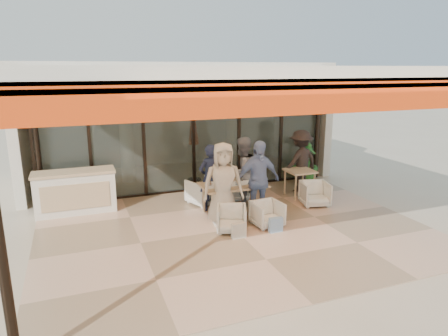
{
  "coord_description": "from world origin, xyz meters",
  "views": [
    {
      "loc": [
        -3.04,
        -7.36,
        3.38
      ],
      "look_at": [
        0.1,
        0.9,
        1.15
      ],
      "focal_mm": 32.0,
      "sensor_mm": 36.0,
      "label": 1
    }
  ],
  "objects_px": {
    "host_counter": "(75,192)",
    "chair_near_left": "(231,218)",
    "chair_far_left": "(204,190)",
    "side_chair": "(315,193)",
    "diner_cream": "(223,184)",
    "side_table": "(300,174)",
    "chair_near_right": "(267,213)",
    "standing_woman": "(300,161)",
    "diner_grey": "(242,172)",
    "diner_periwinkle": "(258,180)",
    "chair_far_right": "(234,188)",
    "dining_table": "(233,186)",
    "diner_navy": "(210,178)",
    "potted_palm": "(305,162)"
  },
  "relations": [
    {
      "from": "chair_near_left",
      "to": "side_chair",
      "type": "xyz_separation_m",
      "value": [
        2.57,
        0.79,
        0.03
      ]
    },
    {
      "from": "chair_far_left",
      "to": "side_chair",
      "type": "xyz_separation_m",
      "value": [
        2.57,
        -1.11,
        -0.02
      ]
    },
    {
      "from": "chair_far_right",
      "to": "chair_near_right",
      "type": "distance_m",
      "value": 1.9
    },
    {
      "from": "chair_far_left",
      "to": "side_table",
      "type": "distance_m",
      "value": 2.61
    },
    {
      "from": "chair_near_left",
      "to": "diner_grey",
      "type": "bearing_deg",
      "value": 80.61
    },
    {
      "from": "chair_far_left",
      "to": "diner_cream",
      "type": "height_order",
      "value": "diner_cream"
    },
    {
      "from": "host_counter",
      "to": "chair_near_left",
      "type": "relative_size",
      "value": 2.96
    },
    {
      "from": "chair_near_right",
      "to": "standing_woman",
      "type": "bearing_deg",
      "value": 39.23
    },
    {
      "from": "chair_far_left",
      "to": "potted_palm",
      "type": "distance_m",
      "value": 3.47
    },
    {
      "from": "host_counter",
      "to": "chair_near_right",
      "type": "distance_m",
      "value": 4.54
    },
    {
      "from": "side_table",
      "to": "side_chair",
      "type": "bearing_deg",
      "value": -90.0
    },
    {
      "from": "chair_near_left",
      "to": "chair_far_left",
      "type": "bearing_deg",
      "value": 111.58
    },
    {
      "from": "dining_table",
      "to": "diner_periwinkle",
      "type": "xyz_separation_m",
      "value": [
        0.43,
        -0.46,
        0.22
      ]
    },
    {
      "from": "diner_periwinkle",
      "to": "side_chair",
      "type": "bearing_deg",
      "value": 6.38
    },
    {
      "from": "chair_far_left",
      "to": "diner_navy",
      "type": "relative_size",
      "value": 0.44
    },
    {
      "from": "diner_periwinkle",
      "to": "diner_navy",
      "type": "bearing_deg",
      "value": 129.88
    },
    {
      "from": "side_chair",
      "to": "standing_woman",
      "type": "distance_m",
      "value": 1.32
    },
    {
      "from": "chair_far_left",
      "to": "chair_near_left",
      "type": "height_order",
      "value": "chair_far_left"
    },
    {
      "from": "chair_near_right",
      "to": "host_counter",
      "type": "bearing_deg",
      "value": 143.51
    },
    {
      "from": "diner_periwinkle",
      "to": "potted_palm",
      "type": "bearing_deg",
      "value": 35.82
    },
    {
      "from": "dining_table",
      "to": "side_table",
      "type": "xyz_separation_m",
      "value": [
        2.16,
        0.58,
        -0.05
      ]
    },
    {
      "from": "diner_grey",
      "to": "diner_periwinkle",
      "type": "xyz_separation_m",
      "value": [
        0.0,
        -0.9,
        0.03
      ]
    },
    {
      "from": "potted_palm",
      "to": "chair_near_left",
      "type": "bearing_deg",
      "value": -142.92
    },
    {
      "from": "side_table",
      "to": "side_chair",
      "type": "relative_size",
      "value": 1.1
    },
    {
      "from": "host_counter",
      "to": "diner_periwinkle",
      "type": "distance_m",
      "value": 4.31
    },
    {
      "from": "chair_near_right",
      "to": "chair_far_right",
      "type": "bearing_deg",
      "value": 84.73
    },
    {
      "from": "host_counter",
      "to": "chair_far_right",
      "type": "bearing_deg",
      "value": -6.6
    },
    {
      "from": "diner_cream",
      "to": "side_table",
      "type": "xyz_separation_m",
      "value": [
        2.57,
        1.04,
        -0.28
      ]
    },
    {
      "from": "side_chair",
      "to": "chair_far_right",
      "type": "bearing_deg",
      "value": 161.43
    },
    {
      "from": "dining_table",
      "to": "side_table",
      "type": "height_order",
      "value": "dining_table"
    },
    {
      "from": "diner_grey",
      "to": "diner_periwinkle",
      "type": "height_order",
      "value": "diner_periwinkle"
    },
    {
      "from": "dining_table",
      "to": "chair_far_left",
      "type": "height_order",
      "value": "dining_table"
    },
    {
      "from": "chair_far_right",
      "to": "standing_woman",
      "type": "height_order",
      "value": "standing_woman"
    },
    {
      "from": "dining_table",
      "to": "side_chair",
      "type": "height_order",
      "value": "dining_table"
    },
    {
      "from": "side_table",
      "to": "dining_table",
      "type": "bearing_deg",
      "value": -164.87
    },
    {
      "from": "chair_far_right",
      "to": "chair_near_left",
      "type": "distance_m",
      "value": 2.08
    },
    {
      "from": "diner_periwinkle",
      "to": "potted_palm",
      "type": "height_order",
      "value": "diner_periwinkle"
    },
    {
      "from": "host_counter",
      "to": "dining_table",
      "type": "bearing_deg",
      "value": -22.0
    },
    {
      "from": "host_counter",
      "to": "side_chair",
      "type": "distance_m",
      "value": 5.82
    },
    {
      "from": "dining_table",
      "to": "diner_periwinkle",
      "type": "distance_m",
      "value": 0.66
    },
    {
      "from": "side_chair",
      "to": "standing_woman",
      "type": "relative_size",
      "value": 0.39
    },
    {
      "from": "diner_navy",
      "to": "diner_cream",
      "type": "relative_size",
      "value": 0.89
    },
    {
      "from": "side_table",
      "to": "standing_woman",
      "type": "height_order",
      "value": "standing_woman"
    },
    {
      "from": "side_table",
      "to": "side_chair",
      "type": "xyz_separation_m",
      "value": [
        0.0,
        -0.75,
        -0.3
      ]
    },
    {
      "from": "chair_far_right",
      "to": "potted_palm",
      "type": "xyz_separation_m",
      "value": [
        2.55,
        0.66,
        0.35
      ]
    },
    {
      "from": "dining_table",
      "to": "potted_palm",
      "type": "distance_m",
      "value": 3.38
    },
    {
      "from": "dining_table",
      "to": "diner_cream",
      "type": "distance_m",
      "value": 0.66
    },
    {
      "from": "dining_table",
      "to": "diner_cream",
      "type": "relative_size",
      "value": 0.82
    },
    {
      "from": "chair_far_right",
      "to": "side_table",
      "type": "height_order",
      "value": "side_table"
    },
    {
      "from": "chair_near_right",
      "to": "standing_woman",
      "type": "relative_size",
      "value": 0.35
    }
  ]
}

